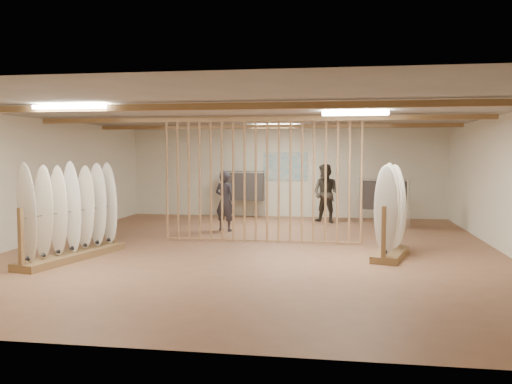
% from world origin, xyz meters
% --- Properties ---
extents(floor, '(12.00, 12.00, 0.00)m').
position_xyz_m(floor, '(0.00, 0.00, 0.00)').
color(floor, '#926346').
rests_on(floor, ground).
extents(ceiling, '(12.00, 12.00, 0.00)m').
position_xyz_m(ceiling, '(0.00, 0.00, 2.80)').
color(ceiling, '#9C9994').
rests_on(ceiling, ground).
extents(wall_back, '(12.00, 0.00, 12.00)m').
position_xyz_m(wall_back, '(0.00, 6.00, 1.40)').
color(wall_back, white).
rests_on(wall_back, ground).
extents(wall_front, '(12.00, 0.00, 12.00)m').
position_xyz_m(wall_front, '(0.00, -6.00, 1.40)').
color(wall_front, white).
rests_on(wall_front, ground).
extents(wall_left, '(0.00, 12.00, 12.00)m').
position_xyz_m(wall_left, '(-5.00, 0.00, 1.40)').
color(wall_left, white).
rests_on(wall_left, ground).
extents(wall_right, '(0.00, 12.00, 12.00)m').
position_xyz_m(wall_right, '(5.00, 0.00, 1.40)').
color(wall_right, white).
rests_on(wall_right, ground).
extents(ceiling_slats, '(9.50, 6.12, 0.10)m').
position_xyz_m(ceiling_slats, '(0.00, 0.00, 2.72)').
color(ceiling_slats, olive).
rests_on(ceiling_slats, ground).
extents(light_panels, '(1.20, 0.35, 0.06)m').
position_xyz_m(light_panels, '(0.00, 0.00, 2.74)').
color(light_panels, white).
rests_on(light_panels, ground).
extents(bamboo_partition, '(4.45, 0.05, 2.78)m').
position_xyz_m(bamboo_partition, '(0.00, 0.80, 1.40)').
color(bamboo_partition, '#A97E52').
rests_on(bamboo_partition, ground).
extents(poster, '(1.40, 0.03, 0.90)m').
position_xyz_m(poster, '(0.00, 5.98, 1.60)').
color(poster, '#378FC0').
rests_on(poster, ground).
extents(rack_left, '(1.07, 2.67, 1.83)m').
position_xyz_m(rack_left, '(-3.25, -1.69, 0.63)').
color(rack_left, olive).
rests_on(rack_left, floor).
extents(rack_right, '(0.86, 1.59, 1.77)m').
position_xyz_m(rack_right, '(2.71, -0.59, 0.60)').
color(rack_right, olive).
rests_on(rack_right, floor).
extents(clothing_rack_a, '(1.41, 0.42, 1.51)m').
position_xyz_m(clothing_rack_a, '(-1.25, 5.40, 0.98)').
color(clothing_rack_a, silver).
rests_on(clothing_rack_a, floor).
extents(clothing_rack_b, '(1.22, 0.64, 1.36)m').
position_xyz_m(clothing_rack_b, '(2.92, 3.73, 0.88)').
color(clothing_rack_b, silver).
rests_on(clothing_rack_b, floor).
extents(shopper_a, '(0.76, 0.64, 1.76)m').
position_xyz_m(shopper_a, '(-1.21, 2.50, 0.88)').
color(shopper_a, '#2D2B34').
rests_on(shopper_a, floor).
extents(shopper_b, '(1.16, 1.06, 1.94)m').
position_xyz_m(shopper_b, '(1.34, 4.58, 0.97)').
color(shopper_b, '#302B25').
rests_on(shopper_b, floor).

